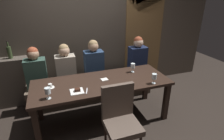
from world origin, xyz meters
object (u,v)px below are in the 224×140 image
object	(u,v)px
wine_glass_end_left	(133,66)
fork_on_table	(87,91)
banquette_bench	(93,89)
dining_table	(102,86)
diner_redhead	(36,69)
wine_glass_near_right	(154,77)
wine_bottle_pale_label	(9,52)
wine_glass_far_left	(48,91)
diner_far_end	(94,61)
diner_bearded	(66,65)
diner_near_end	(138,56)
chair_near_side	(120,117)
dessert_plate	(77,91)
espresso_cup	(50,86)

from	to	relation	value
wine_glass_end_left	fork_on_table	size ratio (longest dim) A/B	0.96
banquette_bench	fork_on_table	world-z (taller)	fork_on_table
dining_table	banquette_bench	size ratio (longest dim) A/B	0.88
banquette_bench	diner_redhead	xyz separation A→B (m)	(-1.01, -0.01, 0.59)
diner_redhead	wine_glass_near_right	world-z (taller)	diner_redhead
wine_bottle_pale_label	wine_glass_far_left	bearing A→B (deg)	-65.07
dining_table	diner_far_end	bearing A→B (deg)	86.33
banquette_bench	diner_bearded	distance (m)	0.77
wine_glass_end_left	dining_table	bearing A→B (deg)	-163.90
wine_glass_end_left	fork_on_table	bearing A→B (deg)	-156.17
banquette_bench	wine_glass_near_right	bearing A→B (deg)	-53.70
diner_redhead	diner_near_end	bearing A→B (deg)	0.99
wine_glass_far_left	wine_glass_near_right	xyz separation A→B (m)	(1.58, -0.08, 0.00)
wine_glass_far_left	chair_near_side	bearing A→B (deg)	-28.24
dining_table	banquette_bench	xyz separation A→B (m)	(0.00, 0.70, -0.42)
banquette_bench	wine_glass_far_left	world-z (taller)	wine_glass_far_left
dessert_plate	diner_redhead	bearing A→B (deg)	123.20
banquette_bench	wine_glass_end_left	world-z (taller)	wine_glass_end_left
wine_glass_end_left	wine_glass_far_left	size ratio (longest dim) A/B	1.00
diner_far_end	wine_bottle_pale_label	distance (m)	1.54
wine_glass_near_right	diner_redhead	bearing A→B (deg)	149.94
banquette_bench	fork_on_table	bearing A→B (deg)	-107.56
fork_on_table	dining_table	bearing A→B (deg)	53.20
wine_glass_far_left	dining_table	bearing A→B (deg)	17.25
diner_far_end	dining_table	bearing A→B (deg)	-93.67
wine_glass_end_left	espresso_cup	xyz separation A→B (m)	(-1.43, -0.13, -0.09)
banquette_bench	diner_redhead	world-z (taller)	diner_redhead
diner_far_end	wine_glass_near_right	size ratio (longest dim) A/B	4.91
wine_glass_far_left	wine_glass_near_right	size ratio (longest dim) A/B	1.00
diner_near_end	wine_bottle_pale_label	bearing A→B (deg)	172.38
chair_near_side	wine_bottle_pale_label	size ratio (longest dim) A/B	3.01
dining_table	wine_glass_near_right	size ratio (longest dim) A/B	13.41
wine_glass_near_right	diner_bearded	bearing A→B (deg)	140.03
diner_far_end	dessert_plate	distance (m)	1.02
dining_table	wine_bottle_pale_label	xyz separation A→B (m)	(-1.43, 1.05, 0.42)
diner_bearded	wine_glass_far_left	size ratio (longest dim) A/B	4.70
dining_table	wine_glass_far_left	bearing A→B (deg)	-162.75
wine_glass_end_left	dessert_plate	bearing A→B (deg)	-160.24
diner_far_end	wine_glass_far_left	xyz separation A→B (m)	(-0.87, -0.96, 0.03)
chair_near_side	diner_near_end	xyz separation A→B (m)	(0.96, 1.45, 0.27)
diner_far_end	fork_on_table	world-z (taller)	diner_far_end
diner_bearded	diner_near_end	bearing A→B (deg)	0.42
diner_redhead	diner_near_end	distance (m)	2.02
diner_near_end	wine_glass_far_left	size ratio (longest dim) A/B	4.84
diner_far_end	diner_near_end	bearing A→B (deg)	1.47
wine_glass_end_left	dessert_plate	xyz separation A→B (m)	(-1.06, -0.38, -0.10)
wine_glass_far_left	dessert_plate	world-z (taller)	wine_glass_far_left
wine_bottle_pale_label	fork_on_table	world-z (taller)	wine_bottle_pale_label
espresso_cup	dessert_plate	xyz separation A→B (m)	(0.36, -0.25, -0.01)
espresso_cup	wine_bottle_pale_label	bearing A→B (deg)	122.59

